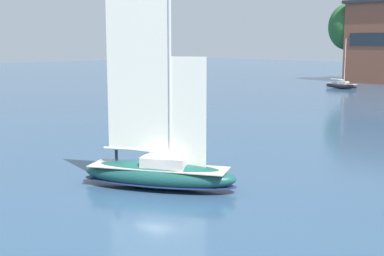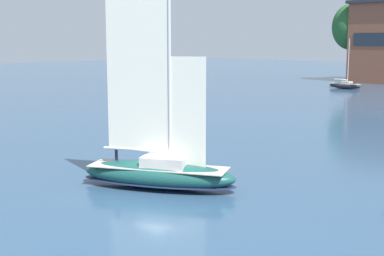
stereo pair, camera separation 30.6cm
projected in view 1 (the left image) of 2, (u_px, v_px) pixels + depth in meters
ground_plane at (159, 188)px, 34.75m from camera, size 400.00×400.00×0.00m
tree_shore_right at (347, 27)px, 126.59m from camera, size 8.87×8.87×18.26m
sailboat_main at (159, 171)px, 34.56m from camera, size 10.42×7.79×14.27m
sailboat_moored_near_marina at (341, 85)px, 107.54m from camera, size 7.28×2.27×9.93m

